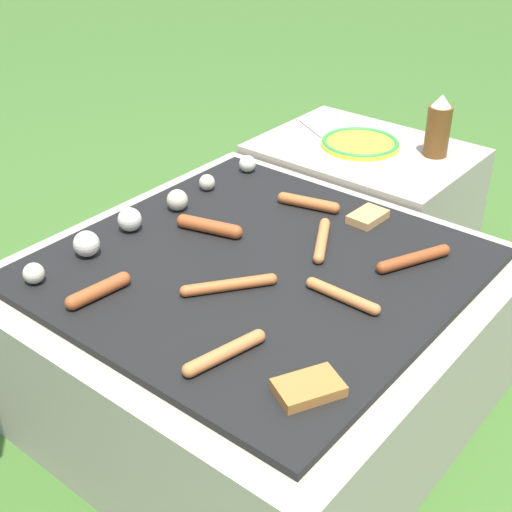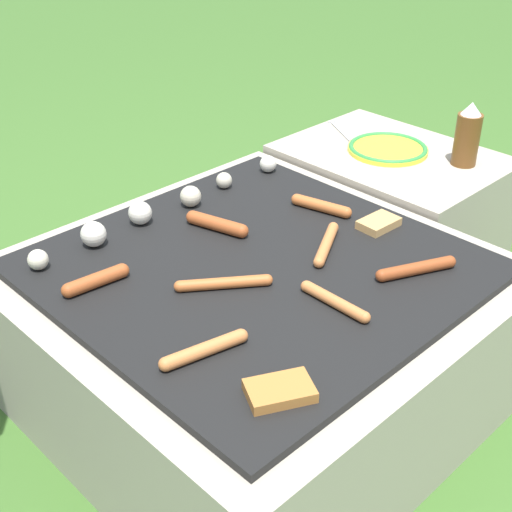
{
  "view_description": "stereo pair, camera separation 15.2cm",
  "coord_description": "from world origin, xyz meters",
  "views": [
    {
      "loc": [
        -1.02,
        -0.82,
        1.18
      ],
      "look_at": [
        0.0,
        0.0,
        0.39
      ],
      "focal_mm": 50.0,
      "sensor_mm": 36.0,
      "label": 1
    },
    {
      "loc": [
        -0.91,
        -0.93,
        1.18
      ],
      "look_at": [
        0.0,
        0.0,
        0.39
      ],
      "focal_mm": 50.0,
      "sensor_mm": 36.0,
      "label": 2
    }
  ],
  "objects": [
    {
      "name": "sausage_front_center",
      "position": [
        -0.0,
        -0.22,
        0.38
      ],
      "size": [
        0.02,
        0.17,
        0.02
      ],
      "color": "#C6753D",
      "rests_on": "grill"
    },
    {
      "name": "bread_slice_right",
      "position": [
        0.32,
        -0.08,
        0.38
      ],
      "size": [
        0.1,
        0.07,
        0.02
      ],
      "color": "tan",
      "rests_on": "grill"
    },
    {
      "name": "condiment_bottle",
      "position": [
        0.78,
        -0.02,
        0.45
      ],
      "size": [
        0.07,
        0.07,
        0.18
      ],
      "color": "brown",
      "rests_on": "side_ledge"
    },
    {
      "name": "sausage_back_center",
      "position": [
        0.16,
        -0.06,
        0.38
      ],
      "size": [
        0.16,
        0.1,
        0.02
      ],
      "color": "#C6753D",
      "rests_on": "grill"
    },
    {
      "name": "sausage_mid_left",
      "position": [
        0.29,
        0.07,
        0.38
      ],
      "size": [
        0.06,
        0.16,
        0.03
      ],
      "color": "#B7602D",
      "rests_on": "grill"
    },
    {
      "name": "bread_slice_left",
      "position": [
        -0.26,
        -0.32,
        0.38
      ],
      "size": [
        0.13,
        0.12,
        0.02
      ],
      "color": "#B27033",
      "rests_on": "grill"
    },
    {
      "name": "sausage_back_right",
      "position": [
        -0.11,
        -0.02,
        0.38
      ],
      "size": [
        0.17,
        0.13,
        0.02
      ],
      "color": "#B7602D",
      "rests_on": "grill"
    },
    {
      "name": "grill",
      "position": [
        0.0,
        0.0,
        0.18
      ],
      "size": [
        0.94,
        0.94,
        0.37
      ],
      "color": "#A89E8C",
      "rests_on": "ground_plane"
    },
    {
      "name": "sausage_front_left",
      "position": [
        0.21,
        -0.26,
        0.38
      ],
      "size": [
        0.17,
        0.09,
        0.03
      ],
      "color": "#93421E",
      "rests_on": "grill"
    },
    {
      "name": "side_ledge",
      "position": [
        0.71,
        0.16,
        0.18
      ],
      "size": [
        0.45,
        0.61,
        0.37
      ],
      "color": "#A89E8C",
      "rests_on": "ground_plane"
    },
    {
      "name": "fork_utensil",
      "position": [
        0.73,
        0.38,
        0.37
      ],
      "size": [
        0.09,
        0.15,
        0.01
      ],
      "color": "silver",
      "rests_on": "side_ledge"
    },
    {
      "name": "sausage_mid_right",
      "position": [
        -0.28,
        -0.16,
        0.38
      ],
      "size": [
        0.17,
        0.06,
        0.03
      ],
      "color": "#C6753D",
      "rests_on": "grill"
    },
    {
      "name": "sausage_back_left",
      "position": [
        -0.3,
        0.17,
        0.38
      ],
      "size": [
        0.15,
        0.04,
        0.03
      ],
      "color": "#A34C23",
      "rests_on": "grill"
    },
    {
      "name": "ground_plane",
      "position": [
        0.0,
        0.0,
        0.0
      ],
      "size": [
        14.0,
        14.0,
        0.0
      ],
      "primitive_type": "plane",
      "color": "#3D6628"
    },
    {
      "name": "plate_colorful",
      "position": [
        0.71,
        0.18,
        0.38
      ],
      "size": [
        0.23,
        0.23,
        0.02
      ],
      "color": "yellow",
      "rests_on": "side_ledge"
    },
    {
      "name": "mushroom_row",
      "position": [
        -0.03,
        0.32,
        0.39
      ],
      "size": [
        0.75,
        0.07,
        0.06
      ],
      "color": "beige",
      "rests_on": "grill"
    },
    {
      "name": "sausage_front_right",
      "position": [
        0.04,
        0.17,
        0.38
      ],
      "size": [
        0.07,
        0.16,
        0.03
      ],
      "color": "#A34C23",
      "rests_on": "grill"
    }
  ]
}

